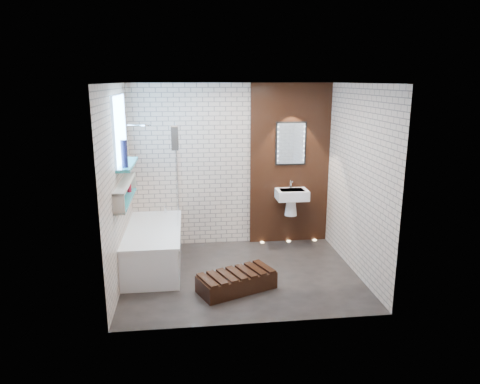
{
  "coord_description": "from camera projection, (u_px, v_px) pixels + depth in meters",
  "views": [
    {
      "loc": [
        -0.7,
        -5.71,
        2.64
      ],
      "look_at": [
        0.0,
        0.15,
        1.15
      ],
      "focal_mm": 33.3,
      "sensor_mm": 36.0,
      "label": 1
    }
  ],
  "objects": [
    {
      "name": "display_niche",
      "position": [
        126.0,
        192.0,
        5.9
      ],
      "size": [
        0.14,
        1.3,
        0.26
      ],
      "color": "teal",
      "rests_on": "room_shell"
    },
    {
      "name": "washbasin",
      "position": [
        292.0,
        198.0,
        7.17
      ],
      "size": [
        0.5,
        0.36,
        0.58
      ],
      "color": "white",
      "rests_on": "walnut_panel"
    },
    {
      "name": "floor_uplights",
      "position": [
        289.0,
        241.0,
        7.48
      ],
      "size": [
        0.96,
        0.06,
        0.01
      ],
      "color": "#FFD899",
      "rests_on": "ground"
    },
    {
      "name": "bathtub",
      "position": [
        154.0,
        247.0,
        6.44
      ],
      "size": [
        0.79,
        1.74,
        0.7
      ],
      "color": "white",
      "rests_on": "ground"
    },
    {
      "name": "bath_screen",
      "position": [
        177.0,
        173.0,
        6.66
      ],
      "size": [
        0.01,
        0.78,
        1.4
      ],
      "primitive_type": "cube",
      "color": "white",
      "rests_on": "bathtub"
    },
    {
      "name": "sill_vases",
      "position": [
        124.0,
        154.0,
        5.66
      ],
      "size": [
        0.08,
        0.08,
        0.35
      ],
      "color": "#141637",
      "rests_on": "clerestory_window"
    },
    {
      "name": "clerestory_window",
      "position": [
        121.0,
        137.0,
        5.91
      ],
      "size": [
        0.18,
        1.0,
        0.94
      ],
      "color": "#7FADE0",
      "rests_on": "room_shell"
    },
    {
      "name": "walnut_step",
      "position": [
        237.0,
        282.0,
        5.73
      ],
      "size": [
        1.07,
        0.78,
        0.22
      ],
      "primitive_type": "cube",
      "rotation": [
        0.0,
        0.0,
        0.4
      ],
      "color": "black",
      "rests_on": "ground"
    },
    {
      "name": "walnut_panel",
      "position": [
        290.0,
        165.0,
        7.23
      ],
      "size": [
        1.3,
        0.06,
        2.6
      ],
      "primitive_type": "cube",
      "color": "black",
      "rests_on": "ground"
    },
    {
      "name": "niche_bottles",
      "position": [
        127.0,
        191.0,
        6.05
      ],
      "size": [
        0.06,
        0.81,
        0.15
      ],
      "color": "#933C16",
      "rests_on": "display_niche"
    },
    {
      "name": "ground",
      "position": [
        241.0,
        274.0,
        6.22
      ],
      "size": [
        3.2,
        3.2,
        0.0
      ],
      "primitive_type": "plane",
      "color": "black",
      "rests_on": "ground"
    },
    {
      "name": "towel",
      "position": [
        175.0,
        138.0,
        6.25
      ],
      "size": [
        0.1,
        0.25,
        0.32
      ],
      "primitive_type": "cube",
      "color": "black",
      "rests_on": "bath_screen"
    },
    {
      "name": "led_mirror",
      "position": [
        291.0,
        144.0,
        7.11
      ],
      "size": [
        0.5,
        0.02,
        0.7
      ],
      "color": "black",
      "rests_on": "walnut_panel"
    },
    {
      "name": "room_shell",
      "position": [
        241.0,
        184.0,
        5.9
      ],
      "size": [
        3.24,
        3.2,
        2.6
      ],
      "color": "#C1A999",
      "rests_on": "ground"
    },
    {
      "name": "shower_head",
      "position": [
        145.0,
        125.0,
        6.5
      ],
      "size": [
        0.18,
        0.18,
        0.02
      ],
      "primitive_type": "cylinder",
      "color": "silver",
      "rests_on": "room_shell"
    }
  ]
}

